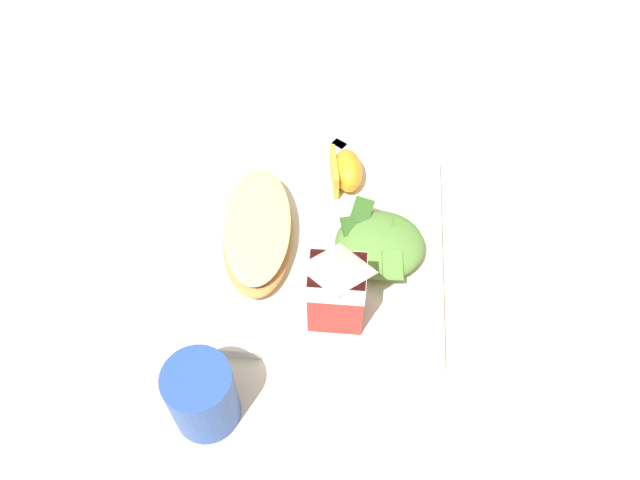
% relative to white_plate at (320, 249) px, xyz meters
% --- Properties ---
extents(ground, '(3.00, 3.00, 0.00)m').
position_rel_white_plate_xyz_m(ground, '(0.00, 0.00, -0.01)').
color(ground, beige).
extents(white_plate, '(0.28, 0.28, 0.02)m').
position_rel_white_plate_xyz_m(white_plate, '(0.00, 0.00, 0.00)').
color(white_plate, white).
rests_on(white_plate, ground).
extents(cheesy_pizza_bread, '(0.10, 0.18, 0.04)m').
position_rel_white_plate_xyz_m(cheesy_pizza_bread, '(0.07, 0.00, 0.03)').
color(cheesy_pizza_bread, tan).
rests_on(cheesy_pizza_bread, white_plate).
extents(green_salad_pile, '(0.10, 0.10, 0.04)m').
position_rel_white_plate_xyz_m(green_salad_pile, '(-0.07, 0.01, 0.03)').
color(green_salad_pile, '#5B8E3D').
rests_on(green_salad_pile, white_plate).
extents(milk_carton, '(0.06, 0.04, 0.11)m').
position_rel_white_plate_xyz_m(milk_carton, '(-0.02, 0.09, 0.07)').
color(milk_carton, '#B7332D').
rests_on(milk_carton, white_plate).
extents(orange_wedge_front, '(0.05, 0.07, 0.04)m').
position_rel_white_plate_xyz_m(orange_wedge_front, '(-0.02, -0.10, 0.03)').
color(orange_wedge_front, orange).
rests_on(orange_wedge_front, white_plate).
extents(paper_napkin, '(0.15, 0.15, 0.00)m').
position_rel_white_plate_xyz_m(paper_napkin, '(-0.22, -0.07, -0.01)').
color(paper_napkin, white).
rests_on(paper_napkin, ground).
extents(metal_fork, '(0.17, 0.12, 0.01)m').
position_rel_white_plate_xyz_m(metal_fork, '(0.03, -0.20, -0.01)').
color(metal_fork, silver).
rests_on(metal_fork, ground).
extents(drinking_blue_cup, '(0.07, 0.07, 0.09)m').
position_rel_white_plate_xyz_m(drinking_blue_cup, '(0.10, 0.20, 0.03)').
color(drinking_blue_cup, '#284CA3').
rests_on(drinking_blue_cup, ground).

